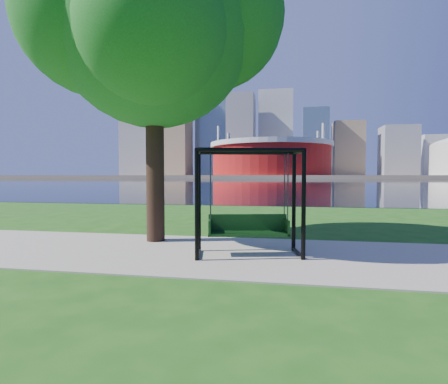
# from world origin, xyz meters

# --- Properties ---
(ground) EXTENTS (900.00, 900.00, 0.00)m
(ground) POSITION_xyz_m (0.00, 0.00, 0.00)
(ground) COLOR #1E5114
(ground) RESTS_ON ground
(path) EXTENTS (120.00, 4.00, 0.03)m
(path) POSITION_xyz_m (0.00, -0.50, 0.01)
(path) COLOR #9E937F
(path) RESTS_ON ground
(river) EXTENTS (900.00, 180.00, 0.02)m
(river) POSITION_xyz_m (0.00, 102.00, 0.01)
(river) COLOR black
(river) RESTS_ON ground
(far_bank) EXTENTS (900.00, 228.00, 2.00)m
(far_bank) POSITION_xyz_m (0.00, 306.00, 1.00)
(far_bank) COLOR #937F60
(far_bank) RESTS_ON ground
(stadium) EXTENTS (83.00, 83.00, 32.00)m
(stadium) POSITION_xyz_m (-10.00, 235.00, 14.23)
(stadium) COLOR maroon
(stadium) RESTS_ON far_bank
(skyline) EXTENTS (392.00, 66.00, 96.50)m
(skyline) POSITION_xyz_m (-4.27, 319.39, 35.89)
(skyline) COLOR gray
(skyline) RESTS_ON far_bank
(swing) EXTENTS (2.45, 1.44, 2.35)m
(swing) POSITION_xyz_m (0.43, -0.57, 1.14)
(swing) COLOR black
(swing) RESTS_ON ground
(park_tree) EXTENTS (6.75, 6.10, 8.39)m
(park_tree) POSITION_xyz_m (-2.26, 0.73, 5.82)
(park_tree) COLOR black
(park_tree) RESTS_ON ground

